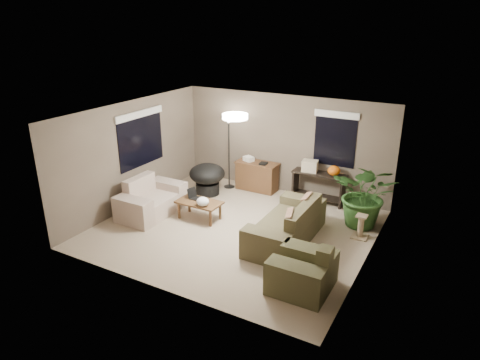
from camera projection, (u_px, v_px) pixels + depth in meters
The scene contains 20 objects.
room_shell at pixel (235, 174), 8.73m from camera, with size 5.50×5.50×5.50m.
main_sofa at pixel (288, 227), 8.59m from camera, with size 0.95×2.20×0.85m.
throw_pillows at pixel (301, 214), 8.34m from camera, with size 0.35×1.38×0.47m.
loveseat at pixel (151, 201), 9.79m from camera, with size 0.90×1.60×0.85m.
armchair at pixel (303, 273), 7.07m from camera, with size 0.95×1.00×0.85m.
coffee_table at pixel (199, 204), 9.51m from camera, with size 1.00×0.55×0.42m.
laptop at pixel (195, 196), 9.62m from camera, with size 0.39×0.24×0.24m.
plastic_bag at pixel (203, 202), 9.24m from camera, with size 0.28×0.25×0.20m, color white.
desk at pixel (257, 176), 11.12m from camera, with size 1.10×0.50×0.75m.
desk_papers at pixel (252, 160), 11.03m from camera, with size 0.70×0.31×0.12m.
console_table at pixel (319, 185), 10.35m from camera, with size 1.30×0.40×0.75m.
pumpkin at pixel (334, 171), 10.04m from camera, with size 0.29×0.29×0.24m, color orange.
cardboard_box at pixel (310, 166), 10.31m from camera, with size 0.37×0.27×0.27m, color beige.
papasan_chair at pixel (207, 177), 10.82m from camera, with size 0.95×0.95×0.80m.
floor_lamp at pixel (229, 129), 10.85m from camera, with size 0.32×0.32×1.91m.
ceiling_fixture at pixel (235, 117), 8.31m from camera, with size 0.50×0.50×0.10m, color white.
houseplant at pixel (365, 201), 9.11m from camera, with size 1.33×1.47×1.15m, color #2D5923.
cat_scratching_post at pixel (361, 228), 8.74m from camera, with size 0.32×0.32×0.50m.
window_left at pixel (140, 129), 10.02m from camera, with size 0.05×1.56×1.33m.
window_back at pixel (336, 130), 9.98m from camera, with size 1.06×0.05×1.33m.
Camera 1 is at (4.05, -7.13, 4.25)m, focal length 32.00 mm.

